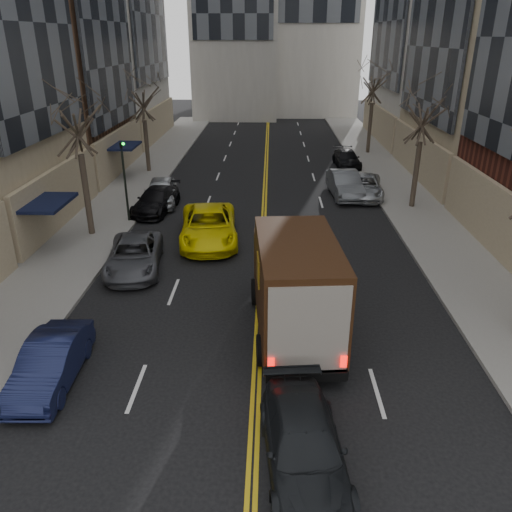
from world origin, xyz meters
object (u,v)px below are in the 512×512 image
(ups_truck, at_px, (295,286))
(pedestrian, at_px, (268,245))
(taxi, at_px, (209,226))
(observer_sedan, at_px, (304,445))

(ups_truck, relative_size, pedestrian, 4.17)
(ups_truck, relative_size, taxi, 1.15)
(ups_truck, bearing_deg, pedestrian, 94.11)
(taxi, bearing_deg, pedestrian, -44.87)
(ups_truck, distance_m, taxi, 9.26)
(observer_sedan, bearing_deg, taxi, 99.56)
(observer_sedan, distance_m, taxi, 14.76)
(observer_sedan, bearing_deg, ups_truck, 84.30)
(ups_truck, height_order, taxi, ups_truck)
(observer_sedan, height_order, taxi, taxi)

